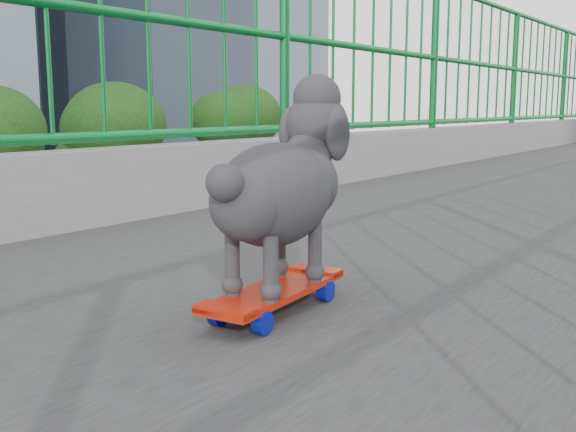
% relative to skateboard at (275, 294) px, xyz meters
% --- Properties ---
extents(railing, '(3.00, 24.00, 1.42)m').
position_rel_skateboard_xyz_m(railing, '(0.07, 1.87, 0.17)').
color(railing, gray).
rests_on(railing, footbridge).
extents(skateboard, '(0.17, 0.45, 0.06)m').
position_rel_skateboard_xyz_m(skateboard, '(0.00, 0.00, 0.00)').
color(skateboard, red).
rests_on(skateboard, footbridge).
extents(poodle, '(0.25, 0.54, 0.44)m').
position_rel_skateboard_xyz_m(poodle, '(-0.00, 0.03, 0.25)').
color(poodle, '#2A282D').
rests_on(poodle, skateboard).
extents(car_0, '(1.89, 4.71, 1.60)m').
position_rel_skateboard_xyz_m(car_0, '(-5.93, 13.12, -6.24)').
color(car_0, '#BD0715').
rests_on(car_0, ground).
extents(car_1, '(1.44, 4.14, 1.36)m').
position_rel_skateboard_xyz_m(car_1, '(-9.13, 13.22, -6.36)').
color(car_1, '#A6A6AC').
rests_on(car_1, ground).
extents(car_3, '(2.22, 5.45, 1.58)m').
position_rel_skateboard_xyz_m(car_3, '(-15.53, 18.40, -6.25)').
color(car_3, black).
rests_on(car_3, ground).
extents(car_4, '(1.56, 3.87, 1.32)m').
position_rel_skateboard_xyz_m(car_4, '(-18.73, 19.84, -6.38)').
color(car_4, silver).
rests_on(car_4, ground).
extents(car_5, '(1.47, 4.21, 1.39)m').
position_rel_skateboard_xyz_m(car_5, '(-5.93, 14.79, -6.35)').
color(car_5, '#BD0715').
rests_on(car_5, ground).
extents(car_6, '(2.26, 4.90, 1.36)m').
position_rel_skateboard_xyz_m(car_6, '(-9.13, 19.36, -6.36)').
color(car_6, silver).
rests_on(car_6, ground).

